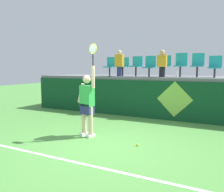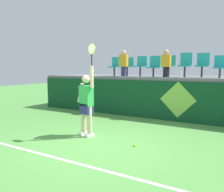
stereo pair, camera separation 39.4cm
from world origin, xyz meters
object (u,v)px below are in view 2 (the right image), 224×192
object	(u,v)px
stadium_chair_4	(169,64)
stadium_chair_7	(220,66)
stadium_chair_5	(185,64)
stadium_chair_6	(203,64)
water_bottle	(181,74)
stadium_chair_0	(115,65)
stadium_chair_3	(154,65)
spectator_0	(124,63)
spectator_1	(166,63)
tennis_ball	(134,145)
stadium_chair_2	(141,65)
stadium_chair_1	(128,65)
tennis_player	(86,102)

from	to	relation	value
stadium_chair_4	stadium_chair_7	distance (m)	1.82
stadium_chair_4	stadium_chair_5	size ratio (longest dim) A/B	0.91
stadium_chair_4	stadium_chair_6	bearing A→B (deg)	0.33
water_bottle	stadium_chair_0	size ratio (longest dim) A/B	0.29
stadium_chair_3	spectator_0	xyz separation A→B (m)	(-1.18, -0.41, 0.11)
stadium_chair_4	stadium_chair_0	bearing A→B (deg)	179.93
stadium_chair_4	spectator_1	size ratio (longest dim) A/B	0.82
tennis_ball	stadium_chair_6	world-z (taller)	stadium_chair_6
stadium_chair_0	water_bottle	bearing A→B (deg)	-11.31
tennis_ball	spectator_1	distance (m)	4.20
tennis_ball	water_bottle	bearing A→B (deg)	87.72
tennis_ball	stadium_chair_3	size ratio (longest dim) A/B	0.08
stadium_chair_4	stadium_chair_2	bearing A→B (deg)	179.98
stadium_chair_1	stadium_chair_7	size ratio (longest dim) A/B	1.02
stadium_chair_7	stadium_chair_3	bearing A→B (deg)	179.91
stadium_chair_3	stadium_chair_6	world-z (taller)	stadium_chair_6
stadium_chair_5	spectator_1	size ratio (longest dim) A/B	0.90
tennis_player	spectator_0	distance (m)	3.78
stadium_chair_7	stadium_chair_4	bearing A→B (deg)	-179.88
stadium_chair_3	stadium_chair_7	distance (m)	2.44
spectator_0	stadium_chair_5	bearing A→B (deg)	9.58
stadium_chair_2	stadium_chair_5	size ratio (longest dim) A/B	0.91
spectator_1	stadium_chair_1	bearing A→B (deg)	167.10
stadium_chair_0	tennis_ball	bearing A→B (deg)	-54.52
tennis_player	water_bottle	distance (m)	3.78
stadium_chair_3	tennis_player	bearing A→B (deg)	-96.39
stadium_chair_5	stadium_chair_7	distance (m)	1.21
water_bottle	spectator_1	size ratio (longest dim) A/B	0.24
water_bottle	stadium_chair_1	distance (m)	2.50
stadium_chair_2	stadium_chair_7	size ratio (longest dim) A/B	1.06
stadium_chair_3	stadium_chair_4	size ratio (longest dim) A/B	1.00
stadium_chair_0	spectator_0	world-z (taller)	spectator_0
water_bottle	stadium_chair_1	bearing A→B (deg)	165.94
tennis_ball	spectator_1	size ratio (longest dim) A/B	0.06
tennis_player	tennis_ball	bearing A→B (deg)	-5.23
tennis_player	spectator_1	bearing A→B (deg)	73.21
stadium_chair_2	spectator_0	size ratio (longest dim) A/B	0.77
tennis_player	stadium_chair_4	distance (m)	4.20
stadium_chair_0	stadium_chair_1	world-z (taller)	stadium_chair_0
stadium_chair_3	stadium_chair_6	bearing A→B (deg)	-0.02
stadium_chair_3	stadium_chair_6	xyz separation A→B (m)	(1.84, -0.00, 0.05)
stadium_chair_0	stadium_chair_3	bearing A→B (deg)	0.15
stadium_chair_4	tennis_player	bearing A→B (deg)	-105.10
water_bottle	spectator_0	bearing A→B (deg)	175.10
stadium_chair_2	stadium_chair_6	world-z (taller)	stadium_chair_6
stadium_chair_4	stadium_chair_7	world-z (taller)	stadium_chair_4
stadium_chair_2	stadium_chair_3	size ratio (longest dim) A/B	1.00
stadium_chair_4	spectator_1	xyz separation A→B (m)	(0.00, -0.41, 0.05)
spectator_0	stadium_chair_0	bearing A→B (deg)	147.60
tennis_player	stadium_chair_5	size ratio (longest dim) A/B	2.72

